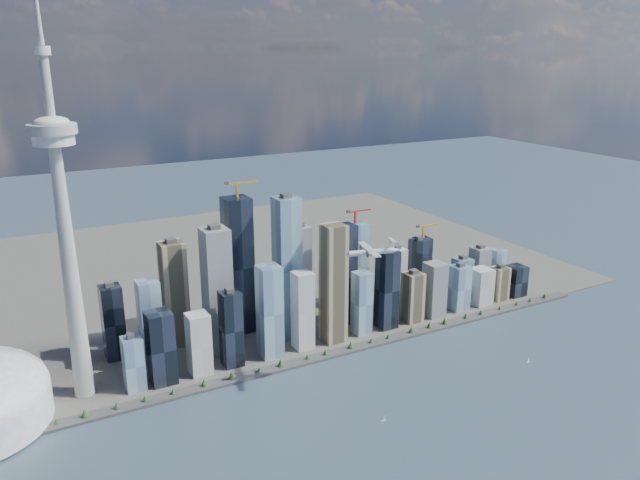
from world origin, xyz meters
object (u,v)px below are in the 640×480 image
sailboat_west (384,419)px  airplane (372,251)px  sailboat_east (528,360)px  needle_tower (64,226)px

sailboat_west → airplane: bearing=82.5°
sailboat_west → sailboat_east: bearing=17.3°
sailboat_west → sailboat_east: (273.79, 23.50, 0.08)m
airplane → sailboat_west: 210.88m
airplane → sailboat_east: 316.17m
sailboat_west → sailboat_east: 274.80m
needle_tower → airplane: (347.26, -160.96, -40.67)m
airplane → sailboat_east: (244.28, -57.92, -192.19)m
needle_tower → sailboat_east: (591.54, -218.88, -232.86)m
sailboat_east → airplane: bearing=155.7°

